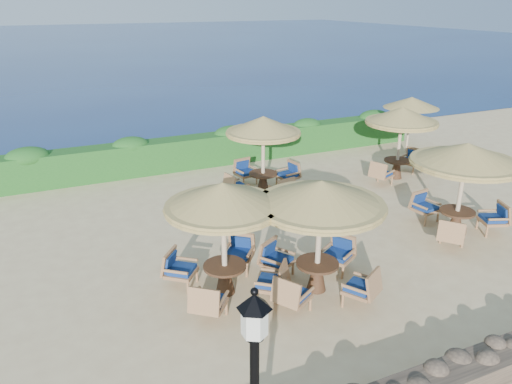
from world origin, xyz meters
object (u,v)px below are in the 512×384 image
at_px(cafe_set_0, 224,222).
at_px(cafe_set_2, 464,169).
at_px(extra_parasol, 412,103).
at_px(cafe_set_4, 401,126).
at_px(cafe_set_1, 320,216).
at_px(cafe_set_3, 263,144).

xyz_separation_m(cafe_set_0, cafe_set_2, (7.00, 0.14, 0.19)).
relative_size(cafe_set_0, cafe_set_2, 0.90).
xyz_separation_m(extra_parasol, cafe_set_2, (-4.07, -6.85, -0.23)).
height_order(extra_parasol, cafe_set_4, cafe_set_4).
distance_m(extra_parasol, cafe_set_1, 11.98).
relative_size(extra_parasol, cafe_set_1, 0.85).
height_order(cafe_set_2, cafe_set_3, same).
xyz_separation_m(extra_parasol, cafe_set_3, (-7.63, -1.71, -0.44)).
bearing_deg(cafe_set_1, cafe_set_3, 76.02).
relative_size(cafe_set_3, cafe_set_4, 1.01).
height_order(cafe_set_0, cafe_set_2, same).
xyz_separation_m(extra_parasol, cafe_set_1, (-9.13, -7.75, -0.34)).
bearing_deg(cafe_set_0, cafe_set_3, 56.99).
relative_size(cafe_set_0, cafe_set_1, 0.94).
distance_m(cafe_set_3, cafe_set_4, 5.16).
relative_size(cafe_set_2, cafe_set_3, 1.02).
relative_size(extra_parasol, cafe_set_0, 0.91).
bearing_deg(cafe_set_3, cafe_set_0, -123.01).
distance_m(extra_parasol, cafe_set_0, 13.09).
bearing_deg(cafe_set_2, cafe_set_3, 124.67).
bearing_deg(cafe_set_2, cafe_set_1, -169.96).
distance_m(cafe_set_2, cafe_set_4, 4.70).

